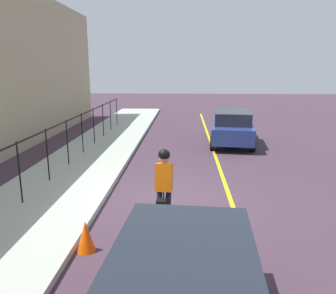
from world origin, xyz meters
name	(u,v)px	position (x,y,z in m)	size (l,w,h in m)	color
ground_plane	(172,199)	(0.00, 0.00, 0.00)	(80.00, 80.00, 0.00)	#412F3C
lane_line_centre	(231,200)	(0.00, -1.60, 0.00)	(36.00, 0.12, 0.01)	yellow
sidewalk	(50,195)	(0.00, 3.40, 0.07)	(40.00, 3.20, 0.15)	#AAB1A4
iron_fence	(46,143)	(1.00, 3.80, 1.33)	(21.23, 0.04, 1.60)	black
cyclist_lead	(164,190)	(-1.72, 0.11, 0.91)	(1.71, 0.39, 1.83)	black
patrol_sedan	(232,127)	(7.14, -2.58, 0.82)	(4.58, 2.32, 1.58)	navy
traffic_cone_near	(86,236)	(-2.76, 1.57, 0.32)	(0.36, 0.36, 0.63)	#F95408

